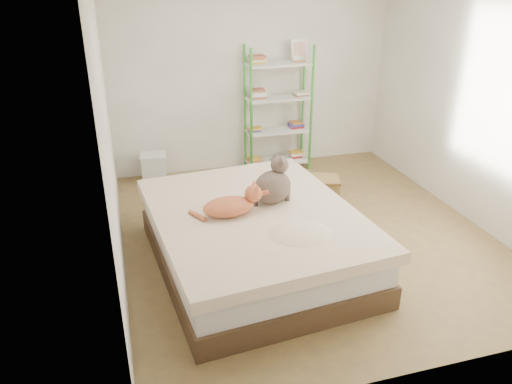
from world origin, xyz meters
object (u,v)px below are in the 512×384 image
object	(u,v)px
bed	(255,238)
cardboard_box	(320,190)
orange_cat	(228,204)
shelf_unit	(278,113)
white_bin	(154,168)
grey_cat	(273,180)

from	to	relation	value
bed	cardboard_box	distance (m)	1.58
orange_cat	shelf_unit	xyz separation A→B (m)	(1.24, 2.33, 0.11)
shelf_unit	white_bin	world-z (taller)	shelf_unit
bed	orange_cat	distance (m)	0.47
orange_cat	shelf_unit	size ratio (longest dim) A/B	0.32
grey_cat	cardboard_box	distance (m)	1.47
shelf_unit	cardboard_box	world-z (taller)	shelf_unit
shelf_unit	grey_cat	bearing A→B (deg)	-109.68
white_bin	bed	bearing A→B (deg)	-72.39
grey_cat	white_bin	world-z (taller)	grey_cat
white_bin	grey_cat	bearing A→B (deg)	-66.35
bed	grey_cat	bearing A→B (deg)	27.26
bed	orange_cat	bearing A→B (deg)	178.45
white_bin	shelf_unit	bearing A→B (deg)	1.04
orange_cat	grey_cat	bearing A→B (deg)	17.08
orange_cat	grey_cat	distance (m)	0.50
orange_cat	shelf_unit	bearing A→B (deg)	60.74
bed	white_bin	distance (m)	2.40
shelf_unit	bed	bearing A→B (deg)	-113.24
grey_cat	shelf_unit	world-z (taller)	shelf_unit
orange_cat	cardboard_box	xyz separation A→B (m)	(1.37, 1.11, -0.52)
cardboard_box	white_bin	xyz separation A→B (m)	(-1.85, 1.19, 0.04)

